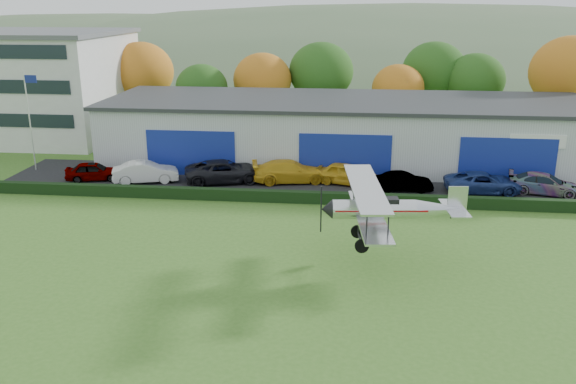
# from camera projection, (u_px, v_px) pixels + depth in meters

# --- Properties ---
(ground) EXTENTS (300.00, 300.00, 0.00)m
(ground) POSITION_uv_depth(u_px,v_px,m) (219.00, 319.00, 26.28)
(ground) COLOR #3A6821
(ground) RESTS_ON ground
(apron) EXTENTS (48.00, 9.00, 0.05)m
(apron) POSITION_uv_depth(u_px,v_px,m) (317.00, 183.00, 45.86)
(apron) COLOR black
(apron) RESTS_ON ground
(hedge) EXTENTS (46.00, 0.60, 0.80)m
(hedge) POSITION_uv_depth(u_px,v_px,m) (313.00, 197.00, 41.20)
(hedge) COLOR black
(hedge) RESTS_ON ground
(hangar) EXTENTS (40.60, 12.60, 5.30)m
(hangar) POSITION_uv_depth(u_px,v_px,m) (346.00, 130.00, 51.47)
(hangar) COLOR #B2B7BC
(hangar) RESTS_ON ground
(office_block) EXTENTS (20.60, 15.60, 10.40)m
(office_block) POSITION_uv_depth(u_px,v_px,m) (19.00, 84.00, 60.75)
(office_block) COLOR silver
(office_block) RESTS_ON ground
(flagpole) EXTENTS (1.05, 0.10, 8.00)m
(flagpole) POSITION_uv_depth(u_px,v_px,m) (30.00, 112.00, 47.73)
(flagpole) COLOR silver
(flagpole) RESTS_ON ground
(tree_belt) EXTENTS (75.70, 13.22, 10.12)m
(tree_belt) POSITION_uv_depth(u_px,v_px,m) (309.00, 77.00, 62.98)
(tree_belt) COLOR #3D2614
(tree_belt) RESTS_ON ground
(distant_hills) EXTENTS (430.00, 196.00, 56.00)m
(distant_hills) POSITION_uv_depth(u_px,v_px,m) (317.00, 102.00, 163.33)
(distant_hills) COLOR #4C6642
(distant_hills) RESTS_ON ground
(car_0) EXTENTS (4.46, 2.72, 1.42)m
(car_0) POSITION_uv_depth(u_px,v_px,m) (94.00, 171.00, 46.21)
(car_0) COLOR gray
(car_0) RESTS_ON apron
(car_1) EXTENTS (5.15, 3.09, 1.60)m
(car_1) POSITION_uv_depth(u_px,v_px,m) (146.00, 172.00, 45.61)
(car_1) COLOR silver
(car_1) RESTS_ON apron
(car_2) EXTENTS (6.55, 4.41, 1.67)m
(car_2) POSITION_uv_depth(u_px,v_px,m) (225.00, 171.00, 45.71)
(car_2) COLOR black
(car_2) RESTS_ON apron
(car_3) EXTENTS (6.09, 3.45, 1.66)m
(car_3) POSITION_uv_depth(u_px,v_px,m) (290.00, 171.00, 45.70)
(car_3) COLOR gold
(car_3) RESTS_ON apron
(car_4) EXTENTS (5.03, 3.14, 1.60)m
(car_4) POSITION_uv_depth(u_px,v_px,m) (347.00, 174.00, 45.18)
(car_4) COLOR gold
(car_4) RESTS_ON apron
(car_5) EXTENTS (4.19, 1.71, 1.35)m
(car_5) POSITION_uv_depth(u_px,v_px,m) (404.00, 182.00, 43.62)
(car_5) COLOR gray
(car_5) RESTS_ON apron
(car_6) EXTENTS (5.57, 2.88, 1.50)m
(car_6) POSITION_uv_depth(u_px,v_px,m) (483.00, 183.00, 43.15)
(car_6) COLOR navy
(car_6) RESTS_ON apron
(car_7) EXTENTS (5.36, 3.17, 1.46)m
(car_7) POSITION_uv_depth(u_px,v_px,m) (545.00, 184.00, 42.95)
(car_7) COLOR gray
(car_7) RESTS_ON apron
(biplane) EXTENTS (7.48, 8.58, 3.20)m
(biplane) POSITION_uv_depth(u_px,v_px,m) (387.00, 207.00, 30.84)
(biplane) COLOR silver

